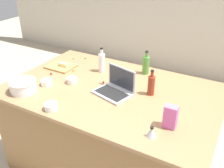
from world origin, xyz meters
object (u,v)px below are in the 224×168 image
bottle_olive (146,65)px  kitchen_timer (152,132)px  ramekin_small (51,106)px  laptop (115,88)px  mixing_bowl_large (23,86)px  cutting_board (61,67)px  candy_bag (170,117)px  ramekin_wide (47,82)px  ramekin_medium (72,80)px  butter_stick_left (63,65)px  bottle_soy (151,85)px  bottle_vinegar (102,62)px

bottle_olive → kitchen_timer: bearing=-65.2°
ramekin_small → laptop: bearing=56.1°
mixing_bowl_large → ramekin_small: mixing_bowl_large is taller
laptop → cutting_board: bearing=165.9°
bottle_olive → cutting_board: bearing=-160.5°
ramekin_small → candy_bag: 0.90m
kitchen_timer → ramekin_wide: bearing=169.1°
laptop → ramekin_medium: bearing=-176.1°
butter_stick_left → kitchen_timer: (1.21, -0.58, -0.00)m
ramekin_wide → bottle_soy: bearing=18.7°
mixing_bowl_large → cutting_board: 0.56m
laptop → cutting_board: size_ratio=1.27×
bottle_vinegar → kitchen_timer: size_ratio=3.28×
cutting_board → kitchen_timer: bearing=-25.1°
ramekin_small → ramekin_wide: (-0.31, 0.29, -0.00)m
ramekin_medium → ramekin_wide: same height
bottle_vinegar → butter_stick_left: size_ratio=2.30×
bottle_olive → bottle_vinegar: (-0.41, -0.17, 0.01)m
bottle_soy → cutting_board: (-1.03, 0.07, -0.08)m
laptop → ramekin_wide: (-0.62, -0.18, -0.02)m
butter_stick_left → ramekin_medium: (0.28, -0.22, -0.01)m
ramekin_small → ramekin_wide: 0.42m
ramekin_medium → candy_bag: candy_bag is taller
bottle_olive → cutting_board: (-0.84, -0.30, -0.09)m
mixing_bowl_large → bottle_vinegar: bearing=60.7°
mixing_bowl_large → kitchen_timer: size_ratio=3.07×
cutting_board → ramekin_medium: 0.38m
ramekin_small → candy_bag: size_ratio=0.62×
laptop → butter_stick_left: 0.75m
mixing_bowl_large → candy_bag: size_ratio=1.39×
butter_stick_left → ramekin_medium: bearing=-38.5°
mixing_bowl_large → bottle_vinegar: (0.38, 0.68, 0.05)m
cutting_board → kitchen_timer: kitchen_timer is taller
bottle_soy → mixing_bowl_large: bearing=-153.4°
laptop → bottle_vinegar: size_ratio=1.41×
candy_bag → ramekin_medium: bearing=168.5°
ramekin_medium → ramekin_wide: size_ratio=0.98×
bottle_olive → kitchen_timer: (0.41, -0.88, -0.06)m
ramekin_medium → candy_bag: (1.00, -0.20, 0.06)m
butter_stick_left → ramekin_small: (0.41, -0.66, -0.01)m
cutting_board → mixing_bowl_large: bearing=-85.3°
bottle_olive → ramekin_small: (-0.39, -0.95, -0.07)m
bottle_vinegar → ramekin_small: 0.79m
bottle_olive → ramekin_small: bottle_olive is taller
mixing_bowl_large → cutting_board: mixing_bowl_large is taller
mixing_bowl_large → ramekin_medium: 0.43m
cutting_board → ramekin_small: ramekin_small is taller
laptop → ramekin_small: size_ratio=3.36×
mixing_bowl_large → ramekin_medium: mixing_bowl_large is taller
cutting_board → candy_bag: 1.38m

